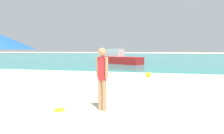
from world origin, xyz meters
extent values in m
cube|color=teal|center=(0.00, 43.78, 0.03)|extent=(160.00, 60.00, 0.06)
cylinder|color=tan|center=(0.10, 5.12, 0.41)|extent=(0.11, 0.11, 0.82)
cylinder|color=tan|center=(0.23, 5.06, 0.41)|extent=(0.11, 0.11, 0.82)
cube|color=red|center=(0.16, 5.09, 1.13)|extent=(0.22, 0.19, 0.62)
sphere|color=tan|center=(0.16, 5.09, 1.57)|extent=(0.22, 0.22, 0.22)
cylinder|color=tan|center=(0.03, 5.15, 1.16)|extent=(0.08, 0.08, 0.55)
cylinder|color=tan|center=(0.30, 5.02, 1.16)|extent=(0.08, 0.08, 0.55)
cylinder|color=yellow|center=(-0.96, 4.83, 0.01)|extent=(0.28, 0.28, 0.03)
cube|color=red|center=(-2.03, 20.65, 0.44)|extent=(4.92, 3.61, 0.76)
cube|color=silver|center=(-2.78, 21.06, 1.25)|extent=(2.02, 1.76, 0.86)
sphere|color=yellow|center=(1.14, 11.68, 0.15)|extent=(0.30, 0.30, 0.30)
camera|label=1|loc=(1.53, 0.20, 1.64)|focal=30.98mm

